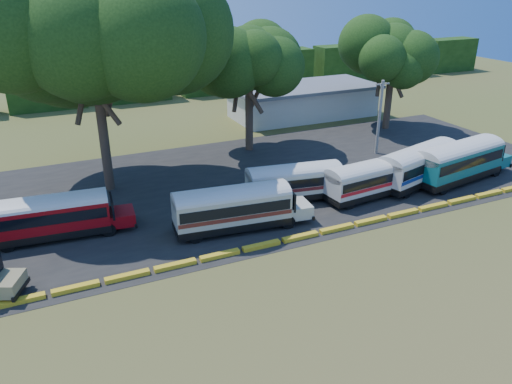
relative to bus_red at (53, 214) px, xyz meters
name	(u,v)px	position (x,y,z in m)	size (l,w,h in m)	color
ground	(288,250)	(14.02, -8.25, -1.83)	(160.00, 160.00, 0.00)	#40541C
asphalt_strip	(234,185)	(15.02, 3.75, -1.82)	(64.00, 24.00, 0.02)	black
curb	(281,241)	(14.02, -7.25, -1.68)	(53.70, 0.45, 0.30)	gold
terminal_building	(303,101)	(32.02, 21.75, 0.21)	(19.00, 9.00, 4.00)	beige
treeline_backdrop	(134,80)	(14.02, 39.75, 1.17)	(130.00, 4.00, 6.00)	black
bus_red	(53,214)	(0.00, 0.00, 0.00)	(9.87, 3.25, 3.19)	black
bus_cream_west	(235,206)	(11.91, -4.07, 0.05)	(10.33, 3.58, 3.33)	black
bus_cream_east	(296,180)	(18.41, -1.32, -0.09)	(9.60, 3.68, 3.08)	black
bus_white_red	(371,177)	(24.25, -3.36, -0.06)	(9.70, 3.26, 3.13)	black
bus_white_blue	(420,163)	(29.84, -2.79, 0.15)	(10.92, 5.32, 3.49)	black
bus_teal	(460,159)	(33.47, -3.74, 0.27)	(11.43, 4.48, 3.66)	black
tree_west	(90,29)	(4.93, 7.38, 11.34)	(15.57, 15.57, 18.90)	#3E2A1F
tree_center	(249,59)	(20.16, 12.13, 7.54)	(8.65, 8.65, 12.61)	#3E2A1F
tree_east	(393,52)	(38.36, 12.66, 7.11)	(8.48, 8.48, 12.12)	#3E2A1F
utility_pole	(379,117)	(31.57, 5.51, 2.06)	(1.60, 0.30, 7.55)	gray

